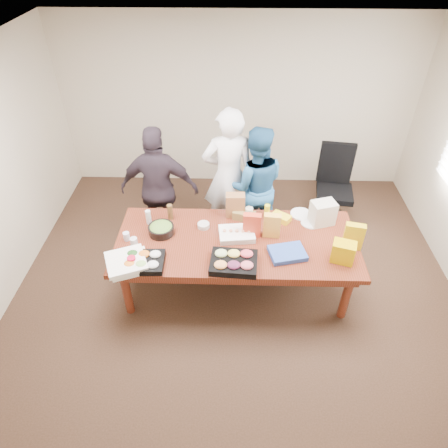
{
  "coord_description": "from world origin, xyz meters",
  "views": [
    {
      "loc": [
        -0.05,
        -3.47,
        3.81
      ],
      "look_at": [
        -0.15,
        0.1,
        0.91
      ],
      "focal_mm": 31.95,
      "sensor_mm": 36.0,
      "label": 1
    }
  ],
  "objects_px": {
    "office_chair": "(335,190)",
    "sheet_cake": "(237,234)",
    "conference_table": "(236,264)",
    "person_center": "(229,176)",
    "person_right": "(255,186)",
    "salad_bowl": "(161,230)"
  },
  "relations": [
    {
      "from": "office_chair",
      "to": "sheet_cake",
      "type": "relative_size",
      "value": 2.84
    },
    {
      "from": "conference_table",
      "to": "office_chair",
      "type": "xyz_separation_m",
      "value": [
        1.42,
        1.34,
        0.2
      ]
    },
    {
      "from": "person_center",
      "to": "sheet_cake",
      "type": "bearing_deg",
      "value": 89.19
    },
    {
      "from": "conference_table",
      "to": "person_right",
      "type": "bearing_deg",
      "value": 76.76
    },
    {
      "from": "person_right",
      "to": "sheet_cake",
      "type": "height_order",
      "value": "person_right"
    },
    {
      "from": "office_chair",
      "to": "person_right",
      "type": "relative_size",
      "value": 0.68
    },
    {
      "from": "office_chair",
      "to": "salad_bowl",
      "type": "distance_m",
      "value": 2.62
    },
    {
      "from": "conference_table",
      "to": "office_chair",
      "type": "relative_size",
      "value": 2.43
    },
    {
      "from": "conference_table",
      "to": "person_center",
      "type": "xyz_separation_m",
      "value": [
        -0.12,
        1.06,
        0.58
      ]
    },
    {
      "from": "salad_bowl",
      "to": "person_center",
      "type": "bearing_deg",
      "value": 50.79
    },
    {
      "from": "office_chair",
      "to": "person_center",
      "type": "relative_size",
      "value": 0.6
    },
    {
      "from": "sheet_cake",
      "to": "salad_bowl",
      "type": "relative_size",
      "value": 1.33
    },
    {
      "from": "office_chair",
      "to": "conference_table",
      "type": "bearing_deg",
      "value": -128.47
    },
    {
      "from": "person_right",
      "to": "salad_bowl",
      "type": "bearing_deg",
      "value": 37.94
    },
    {
      "from": "person_center",
      "to": "conference_table",
      "type": "bearing_deg",
      "value": 88.69
    },
    {
      "from": "sheet_cake",
      "to": "salad_bowl",
      "type": "height_order",
      "value": "salad_bowl"
    },
    {
      "from": "person_center",
      "to": "sheet_cake",
      "type": "relative_size",
      "value": 4.72
    },
    {
      "from": "sheet_cake",
      "to": "salad_bowl",
      "type": "distance_m",
      "value": 0.89
    },
    {
      "from": "office_chair",
      "to": "person_center",
      "type": "height_order",
      "value": "person_center"
    },
    {
      "from": "office_chair",
      "to": "salad_bowl",
      "type": "relative_size",
      "value": 3.78
    },
    {
      "from": "person_right",
      "to": "sheet_cake",
      "type": "distance_m",
      "value": 0.98
    },
    {
      "from": "office_chair",
      "to": "person_center",
      "type": "distance_m",
      "value": 1.6
    }
  ]
}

